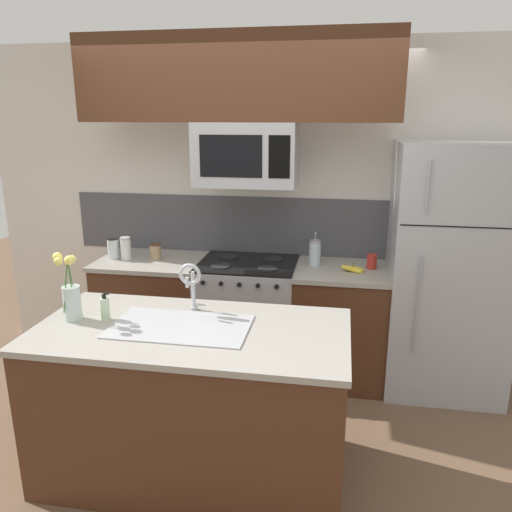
# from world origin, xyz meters

# --- Properties ---
(ground_plane) EXTENTS (10.00, 10.00, 0.00)m
(ground_plane) POSITION_xyz_m (0.00, 0.00, 0.00)
(ground_plane) COLOR brown
(rear_partition) EXTENTS (5.20, 0.10, 2.60)m
(rear_partition) POSITION_xyz_m (0.30, 1.28, 1.30)
(rear_partition) COLOR silver
(rear_partition) RESTS_ON ground
(splash_band) EXTENTS (3.11, 0.01, 0.48)m
(splash_band) POSITION_xyz_m (0.00, 1.22, 1.15)
(splash_band) COLOR #4C4C51
(splash_band) RESTS_ON rear_partition
(back_counter_left) EXTENTS (0.86, 0.65, 0.91)m
(back_counter_left) POSITION_xyz_m (-0.79, 0.90, 0.46)
(back_counter_left) COLOR #4C2B19
(back_counter_left) RESTS_ON ground
(back_counter_right) EXTENTS (0.73, 0.65, 0.91)m
(back_counter_right) POSITION_xyz_m (0.73, 0.90, 0.46)
(back_counter_right) COLOR #4C2B19
(back_counter_right) RESTS_ON ground
(stove_range) EXTENTS (0.76, 0.64, 0.93)m
(stove_range) POSITION_xyz_m (0.00, 0.90, 0.46)
(stove_range) COLOR #A8AAAF
(stove_range) RESTS_ON ground
(microwave) EXTENTS (0.74, 0.40, 0.46)m
(microwave) POSITION_xyz_m (0.00, 0.88, 1.76)
(microwave) COLOR #A8AAAF
(upper_cabinet_band) EXTENTS (2.28, 0.34, 0.60)m
(upper_cabinet_band) POSITION_xyz_m (-0.06, 0.85, 2.29)
(upper_cabinet_band) COLOR #4C2B19
(refrigerator) EXTENTS (0.85, 0.74, 1.86)m
(refrigerator) POSITION_xyz_m (1.50, 0.92, 0.93)
(refrigerator) COLOR #A8AAAF
(refrigerator) RESTS_ON ground
(storage_jar_tall) EXTENTS (0.09, 0.09, 0.18)m
(storage_jar_tall) POSITION_xyz_m (-1.11, 0.87, 1.00)
(storage_jar_tall) COLOR silver
(storage_jar_tall) RESTS_ON back_counter_left
(storage_jar_medium) EXTENTS (0.08, 0.08, 0.18)m
(storage_jar_medium) POSITION_xyz_m (-1.00, 0.87, 1.00)
(storage_jar_medium) COLOR silver
(storage_jar_medium) RESTS_ON back_counter_left
(storage_jar_short) EXTENTS (0.09, 0.09, 0.13)m
(storage_jar_short) POSITION_xyz_m (-0.76, 0.91, 0.97)
(storage_jar_short) COLOR #997F5B
(storage_jar_short) RESTS_ON back_counter_left
(banana_bunch) EXTENTS (0.19, 0.12, 0.08)m
(banana_bunch) POSITION_xyz_m (0.81, 0.84, 0.93)
(banana_bunch) COLOR yellow
(banana_bunch) RESTS_ON back_counter_right
(french_press) EXTENTS (0.09, 0.09, 0.27)m
(french_press) POSITION_xyz_m (0.52, 0.96, 1.01)
(french_press) COLOR silver
(french_press) RESTS_ON back_counter_right
(coffee_tin) EXTENTS (0.08, 0.08, 0.11)m
(coffee_tin) POSITION_xyz_m (0.95, 0.95, 0.97)
(coffee_tin) COLOR #B22D23
(coffee_tin) RESTS_ON back_counter_right
(island_counter) EXTENTS (1.73, 0.87, 0.91)m
(island_counter) POSITION_xyz_m (-0.08, -0.35, 0.46)
(island_counter) COLOR #4C2B19
(island_counter) RESTS_ON ground
(kitchen_sink) EXTENTS (0.76, 0.44, 0.16)m
(kitchen_sink) POSITION_xyz_m (-0.14, -0.35, 0.84)
(kitchen_sink) COLOR #ADAFB5
(kitchen_sink) RESTS_ON island_counter
(sink_faucet) EXTENTS (0.14, 0.14, 0.31)m
(sink_faucet) POSITION_xyz_m (-0.14, -0.13, 1.11)
(sink_faucet) COLOR #B7BABF
(sink_faucet) RESTS_ON island_counter
(dish_soap_bottle) EXTENTS (0.06, 0.05, 0.16)m
(dish_soap_bottle) POSITION_xyz_m (-0.59, -0.32, 0.98)
(dish_soap_bottle) COLOR beige
(dish_soap_bottle) RESTS_ON island_counter
(flower_vase) EXTENTS (0.14, 0.15, 0.39)m
(flower_vase) POSITION_xyz_m (-0.77, -0.35, 1.04)
(flower_vase) COLOR silver
(flower_vase) RESTS_ON island_counter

